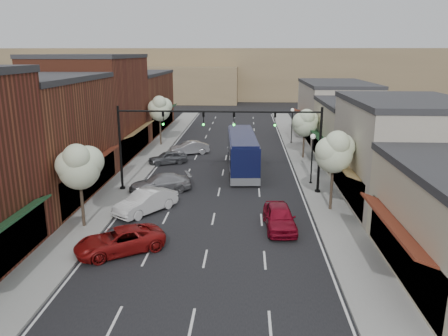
# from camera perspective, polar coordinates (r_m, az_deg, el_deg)

# --- Properties ---
(ground) EXTENTS (160.00, 160.00, 0.00)m
(ground) POSITION_cam_1_polar(r_m,az_deg,el_deg) (28.35, -1.71, -8.13)
(ground) COLOR black
(ground) RESTS_ON ground
(sidewalk_left) EXTENTS (2.80, 73.00, 0.15)m
(sidewalk_left) POSITION_cam_1_polar(r_m,az_deg,el_deg) (47.06, -10.10, 1.11)
(sidewalk_left) COLOR gray
(sidewalk_left) RESTS_ON ground
(sidewalk_right) EXTENTS (2.80, 73.00, 0.15)m
(sidewalk_right) POSITION_cam_1_polar(r_m,az_deg,el_deg) (46.26, 10.62, 0.85)
(sidewalk_right) COLOR gray
(sidewalk_right) RESTS_ON ground
(curb_left) EXTENTS (0.25, 73.00, 0.17)m
(curb_left) POSITION_cam_1_polar(r_m,az_deg,el_deg) (46.76, -8.43, 1.10)
(curb_left) COLOR gray
(curb_left) RESTS_ON ground
(curb_right) EXTENTS (0.25, 73.00, 0.17)m
(curb_right) POSITION_cam_1_polar(r_m,az_deg,el_deg) (46.10, 8.90, 0.88)
(curb_right) COLOR gray
(curb_right) RESTS_ON ground
(bldg_left_midnear) EXTENTS (10.14, 14.10, 9.40)m
(bldg_left_midnear) POSITION_cam_1_polar(r_m,az_deg,el_deg) (36.55, -23.81, 3.48)
(bldg_left_midnear) COLOR brown
(bldg_left_midnear) RESTS_ON ground
(bldg_left_midfar) EXTENTS (10.14, 14.10, 10.90)m
(bldg_left_midfar) POSITION_cam_1_polar(r_m,az_deg,el_deg) (49.19, -16.69, 7.63)
(bldg_left_midfar) COLOR brown
(bldg_left_midfar) RESTS_ON ground
(bldg_left_far) EXTENTS (10.14, 18.10, 8.40)m
(bldg_left_far) POSITION_cam_1_polar(r_m,az_deg,el_deg) (64.52, -11.88, 8.40)
(bldg_left_far) COLOR brown
(bldg_left_far) RESTS_ON ground
(bldg_right_midnear) EXTENTS (9.14, 12.10, 7.90)m
(bldg_right_midnear) POSITION_cam_1_polar(r_m,az_deg,el_deg) (34.76, 22.29, 1.84)
(bldg_right_midnear) COLOR #A8A090
(bldg_right_midnear) RESTS_ON ground
(bldg_right_midfar) EXTENTS (9.14, 12.10, 6.40)m
(bldg_right_midfar) POSITION_cam_1_polar(r_m,az_deg,el_deg) (46.16, 17.43, 4.32)
(bldg_right_midfar) COLOR #B6AF91
(bldg_right_midfar) RESTS_ON ground
(bldg_right_far) EXTENTS (9.14, 16.10, 7.40)m
(bldg_right_far) POSITION_cam_1_polar(r_m,az_deg,el_deg) (59.60, 14.24, 7.27)
(bldg_right_far) COLOR #A8A090
(bldg_right_far) RESTS_ON ground
(hill_far) EXTENTS (120.00, 30.00, 12.00)m
(hill_far) POSITION_cam_1_polar(r_m,az_deg,el_deg) (116.14, 1.98, 12.35)
(hill_far) COLOR #7A6647
(hill_far) RESTS_ON ground
(hill_near) EXTENTS (50.00, 20.00, 8.00)m
(hill_near) POSITION_cam_1_polar(r_m,az_deg,el_deg) (107.74, -11.82, 10.79)
(hill_near) COLOR #7A6647
(hill_near) RESTS_ON ground
(signal_mast_right) EXTENTS (8.22, 0.46, 7.00)m
(signal_mast_right) POSITION_cam_1_polar(r_m,az_deg,el_deg) (34.78, 8.62, 4.00)
(signal_mast_right) COLOR black
(signal_mast_right) RESTS_ON ground
(signal_mast_left) EXTENTS (8.22, 0.46, 7.00)m
(signal_mast_left) POSITION_cam_1_polar(r_m,az_deg,el_deg) (35.49, -9.81, 4.17)
(signal_mast_left) COLOR black
(signal_mast_left) RESTS_ON ground
(tree_right_near) EXTENTS (2.85, 2.65, 5.95)m
(tree_right_near) POSITION_cam_1_polar(r_m,az_deg,el_deg) (31.28, 14.27, 2.18)
(tree_right_near) COLOR #47382B
(tree_right_near) RESTS_ON ground
(tree_right_far) EXTENTS (2.85, 2.65, 5.43)m
(tree_right_far) POSITION_cam_1_polar(r_m,az_deg,el_deg) (46.90, 10.56, 5.93)
(tree_right_far) COLOR #47382B
(tree_right_far) RESTS_ON ground
(tree_left_near) EXTENTS (2.85, 2.65, 5.69)m
(tree_left_near) POSITION_cam_1_polar(r_m,az_deg,el_deg) (28.81, -18.38, 0.33)
(tree_left_near) COLOR #47382B
(tree_left_near) RESTS_ON ground
(tree_left_far) EXTENTS (2.85, 2.65, 6.13)m
(tree_left_far) POSITION_cam_1_polar(r_m,az_deg,el_deg) (53.39, -8.38, 7.75)
(tree_left_far) COLOR #47382B
(tree_left_far) RESTS_ON ground
(lamp_post_near) EXTENTS (0.44, 0.44, 4.44)m
(lamp_post_near) POSITION_cam_1_polar(r_m,az_deg,el_deg) (37.80, 11.46, 2.24)
(lamp_post_near) COLOR black
(lamp_post_near) RESTS_ON ground
(lamp_post_far) EXTENTS (0.44, 0.44, 4.44)m
(lamp_post_far) POSITION_cam_1_polar(r_m,az_deg,el_deg) (54.89, 8.89, 6.24)
(lamp_post_far) COLOR black
(lamp_post_far) RESTS_ON ground
(coach_bus) EXTENTS (3.26, 11.74, 3.55)m
(coach_bus) POSITION_cam_1_polar(r_m,az_deg,el_deg) (41.93, 2.38, 2.15)
(coach_bus) COLOR #0D1135
(coach_bus) RESTS_ON ground
(red_hatchback) EXTENTS (2.18, 4.78, 1.59)m
(red_hatchback) POSITION_cam_1_polar(r_m,az_deg,el_deg) (28.53, 7.26, -6.38)
(red_hatchback) COLOR maroon
(red_hatchback) RESTS_ON ground
(parked_car_a) EXTENTS (5.52, 4.64, 1.40)m
(parked_car_a) POSITION_cam_1_polar(r_m,az_deg,el_deg) (25.88, -13.48, -9.20)
(parked_car_a) COLOR maroon
(parked_car_a) RESTS_ON ground
(parked_car_b) EXTENTS (4.21, 4.99, 1.61)m
(parked_car_b) POSITION_cam_1_polar(r_m,az_deg,el_deg) (31.58, -10.20, -4.35)
(parked_car_b) COLOR silver
(parked_car_b) RESTS_ON ground
(parked_car_c) EXTENTS (5.42, 3.57, 1.46)m
(parked_car_c) POSITION_cam_1_polar(r_m,az_deg,el_deg) (36.06, -8.34, -1.97)
(parked_car_c) COLOR gray
(parked_car_c) RESTS_ON ground
(parked_car_d) EXTENTS (4.22, 3.15, 1.34)m
(parked_car_d) POSITION_cam_1_polar(r_m,az_deg,el_deg) (44.95, -7.37, 1.36)
(parked_car_d) COLOR #53555A
(parked_car_d) RESTS_ON ground
(parked_car_e) EXTENTS (4.63, 3.21, 1.45)m
(parked_car_e) POSITION_cam_1_polar(r_m,az_deg,el_deg) (49.05, -4.56, 2.63)
(parked_car_e) COLOR #A3A4A9
(parked_car_e) RESTS_ON ground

